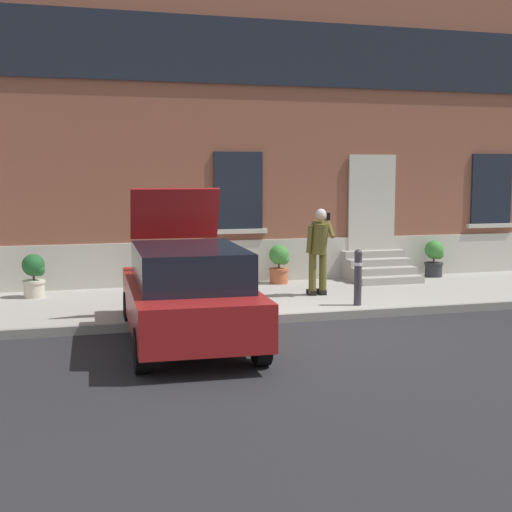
{
  "coord_description": "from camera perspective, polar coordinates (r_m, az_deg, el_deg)",
  "views": [
    {
      "loc": [
        -3.93,
        -10.38,
        2.58
      ],
      "look_at": [
        -0.6,
        1.6,
        1.1
      ],
      "focal_mm": 48.87,
      "sensor_mm": 36.0,
      "label": 1
    }
  ],
  "objects": [
    {
      "name": "hatchback_car_red",
      "position": [
        10.54,
        -5.59,
        -2.98
      ],
      "size": [
        1.92,
        4.13,
        2.34
      ],
      "color": "maroon",
      "rests_on": "ground"
    },
    {
      "name": "entrance_stoop",
      "position": [
        16.23,
        9.98,
        -1.07
      ],
      "size": [
        1.5,
        1.28,
        0.64
      ],
      "color": "#9E998E",
      "rests_on": "sidewalk"
    },
    {
      "name": "curb_edge",
      "position": [
        12.24,
        3.54,
        -5.03
      ],
      "size": [
        24.0,
        0.12,
        0.15
      ],
      "primitive_type": "cube",
      "color": "gray",
      "rests_on": "ground"
    },
    {
      "name": "person_on_phone",
      "position": [
        13.86,
        5.17,
        0.83
      ],
      "size": [
        0.51,
        0.51,
        1.74
      ],
      "rotation": [
        0.0,
        0.0,
        0.02
      ],
      "color": "#514C1E",
      "rests_on": "sidewalk"
    },
    {
      "name": "building_facade",
      "position": [
        16.19,
        -1.45,
        10.85
      ],
      "size": [
        24.0,
        1.52,
        7.5
      ],
      "color": "brown",
      "rests_on": "ground"
    },
    {
      "name": "ground_plane",
      "position": [
        11.39,
        5.09,
        -6.33
      ],
      "size": [
        80.0,
        80.0,
        0.0
      ],
      "primitive_type": "plane",
      "color": "#232326"
    },
    {
      "name": "planter_charcoal",
      "position": [
        16.95,
        14.39,
        -0.11
      ],
      "size": [
        0.44,
        0.44,
        0.86
      ],
      "color": "#2D2D30",
      "rests_on": "sidewalk"
    },
    {
      "name": "planter_terracotta",
      "position": [
        15.42,
        1.92,
        -0.57
      ],
      "size": [
        0.44,
        0.44,
        0.86
      ],
      "color": "#B25B38",
      "rests_on": "sidewalk"
    },
    {
      "name": "planter_cream",
      "position": [
        14.35,
        -17.71,
        -1.44
      ],
      "size": [
        0.44,
        0.44,
        0.86
      ],
      "color": "beige",
      "rests_on": "sidewalk"
    },
    {
      "name": "sidewalk",
      "position": [
        13.98,
        1.05,
        -3.54
      ],
      "size": [
        24.0,
        3.6,
        0.15
      ],
      "primitive_type": "cube",
      "color": "#99968E",
      "rests_on": "ground"
    },
    {
      "name": "planter_olive",
      "position": [
        14.58,
        -7.49,
        -1.05
      ],
      "size": [
        0.44,
        0.44,
        0.86
      ],
      "color": "#606B38",
      "rests_on": "sidewalk"
    },
    {
      "name": "bollard_near_person",
      "position": [
        12.97,
        8.35,
        -1.56
      ],
      "size": [
        0.15,
        0.15,
        1.04
      ],
      "color": "#333338",
      "rests_on": "sidewalk"
    }
  ]
}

